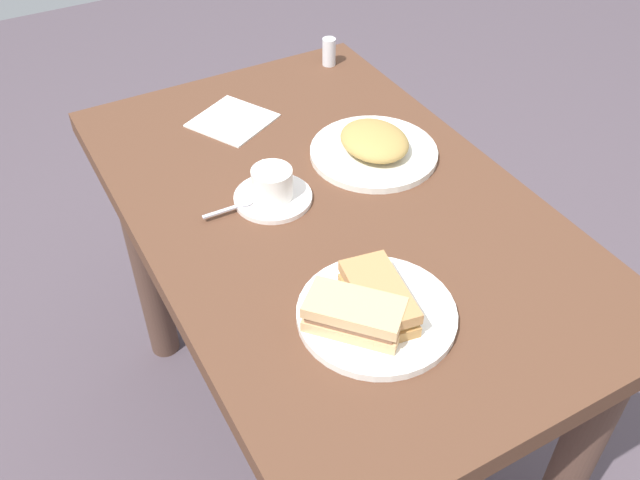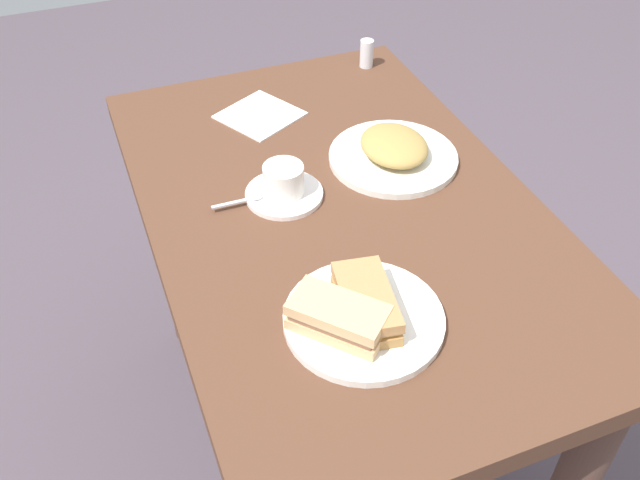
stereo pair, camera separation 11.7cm
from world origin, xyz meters
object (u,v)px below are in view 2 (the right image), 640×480
Objects in this scene: coffee_saucer at (284,194)px; napkin at (260,115)px; side_plate at (393,157)px; sandwich_front at (366,303)px; coffee_cup at (283,178)px; salt_shaker at (367,53)px; dining_table at (341,263)px; sandwich_plate at (364,319)px; sandwich_back at (338,317)px; spoon at (246,200)px.

coffee_saucer is 0.29m from napkin.
sandwich_front is at bearing 148.44° from side_plate.
coffee_cup reaches higher than napkin.
dining_table is at bearing 151.16° from salt_shaker.
sandwich_front is (-0.27, 0.08, 0.19)m from dining_table.
napkin is at bearing 37.70° from side_plate.
salt_shaker is at bearing -40.69° from coffee_saucer.
napkin is at bearing -8.61° from coffee_cup.
dining_table is 0.24m from side_plate.
sandwich_front is (0.00, -0.00, 0.03)m from sandwich_plate.
sandwich_plate is 1.59× the size of sandwich_back.
sandwich_back is at bearing 152.95° from salt_shaker.
dining_table is 0.57m from salt_shaker.
sandwich_back is at bearing 103.14° from sandwich_front.
sandwich_plate is at bearing 177.07° from napkin.
dining_table is at bearing 122.47° from side_plate.
napkin is (0.29, -0.04, -0.04)m from coffee_cup.
sandwich_front reaches higher than dining_table.
coffee_cup is at bearing 171.39° from napkin.
sandwich_back is at bearing 174.24° from coffee_saucer.
salt_shaker is at bearing -46.15° from spoon.
sandwich_back is 0.35m from coffee_cup.
sandwich_plate reaches higher than napkin.
side_plate is 0.32m from napkin.
spoon is 0.59m from salt_shaker.
coffee_cup is 0.29m from napkin.
side_plate is at bearing -31.56° from sandwich_front.
napkin is at bearing 7.73° from dining_table.
sandwich_back is 0.85m from salt_shaker.
napkin is 2.25× the size of salt_shaker.
coffee_saucer is 0.07m from spoon.
spoon is 0.31m from napkin.
coffee_saucer is (0.06, 0.09, 0.15)m from dining_table.
spoon is at bearing 14.56° from sandwich_front.
side_plate is at bearing -84.55° from spoon.
napkin is (0.35, 0.05, 0.15)m from dining_table.
coffee_cup is 0.25m from side_plate.
sandwich_front is 0.34m from coffee_saucer.
side_plate is (0.03, -0.32, -0.01)m from spoon.
dining_table is 0.33m from sandwich_plate.
sandwich_plate is 0.44m from side_plate.
salt_shaker reaches higher than napkin.
spoon is (0.07, 0.16, 0.16)m from dining_table.
spoon is at bearing 95.45° from side_plate.
sandwich_back reaches higher than napkin.
side_plate is (0.37, -0.23, -0.03)m from sandwich_front.
sandwich_front is 1.06× the size of napkin.
sandwich_front is 0.43m from side_plate.
sandwich_plate is 0.06m from sandwich_back.
salt_shaker is at bearing -40.79° from coffee_cup.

